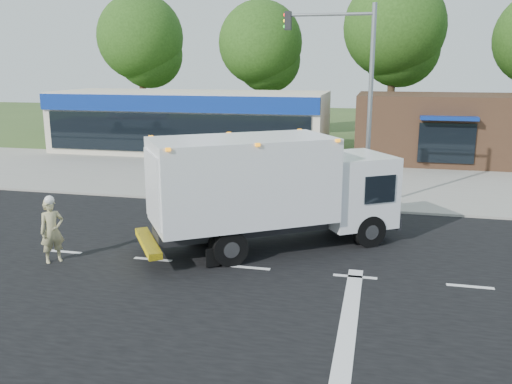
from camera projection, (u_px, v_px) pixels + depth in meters
ground at (250, 268)px, 15.62m from camera, size 120.00×120.00×0.00m
road_asphalt at (250, 268)px, 15.62m from camera, size 60.00×14.00×0.02m
sidewalk at (295, 199)px, 23.38m from camera, size 60.00×2.40×0.12m
parking_apron at (312, 174)px, 28.89m from camera, size 60.00×9.00×0.02m
lane_markings at (288, 290)px, 14.04m from camera, size 55.20×7.00×0.01m
ems_box_truck at (269, 184)px, 16.92m from camera, size 8.15×6.55×3.60m
emergency_worker at (52, 230)px, 15.90m from camera, size 0.81×0.83×2.03m
retail_strip_mall at (190, 122)px, 36.04m from camera, size 18.00×6.20×4.00m
brown_storefront at (442, 128)px, 32.55m from camera, size 10.00×6.70×4.00m
traffic_signal_pole at (354, 86)px, 21.17m from camera, size 3.51×0.25×8.00m
background_trees at (328, 42)px, 40.80m from camera, size 36.77×7.39×12.10m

